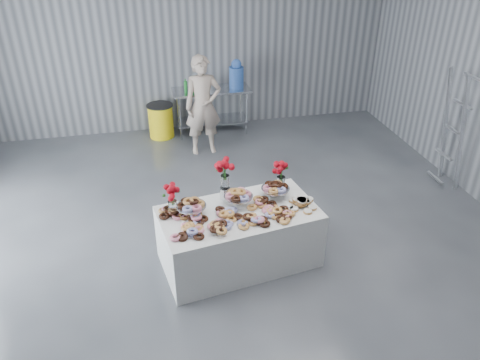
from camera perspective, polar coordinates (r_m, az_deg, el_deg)
The scene contains 17 objects.
ground at distance 6.05m, azimuth -0.77°, elevation -10.16°, with size 9.00×9.00×0.00m, color #393B40.
room_walls at distance 4.82m, azimuth -4.46°, elevation 14.68°, with size 8.04×9.04×4.02m.
display_table at distance 5.87m, azimuth -0.12°, elevation -6.92°, with size 1.90×1.00×0.75m, color white.
prep_table at distance 9.33m, azimuth -3.48°, elevation 9.38°, with size 1.50×0.60×0.90m.
donut_mounds at distance 5.59m, azimuth -0.01°, elevation -3.79°, with size 1.80×0.80×0.09m, color #CE8B4B, non-canonical shape.
cake_stand_left at distance 5.56m, azimuth -5.98°, elevation -3.02°, with size 0.36×0.36×0.17m.
cake_stand_mid at distance 5.71m, azimuth -0.20°, elevation -1.84°, with size 0.36×0.36×0.17m.
cake_stand_right at distance 5.89m, azimuth 4.34°, elevation -0.90°, with size 0.36×0.36×0.17m.
danish_pile at distance 5.79m, azimuth 7.37°, elevation -2.67°, with size 0.48×0.48×0.11m, color silver, non-canonical shape.
bouquet_left at distance 5.52m, azimuth -8.35°, elevation -1.53°, with size 0.26×0.26×0.42m.
bouquet_right at distance 5.98m, azimuth 5.09°, elevation 1.35°, with size 0.26×0.26×0.42m.
bouquet_center at distance 5.72m, azimuth -1.86°, elevation 0.99°, with size 0.26×0.26×0.57m.
water_jug at distance 9.25m, azimuth -0.44°, elevation 12.71°, with size 0.28×0.28×0.55m.
drink_bottles at distance 9.06m, azimuth -5.49°, elevation 11.44°, with size 0.54×0.08×0.27m, color #268C33, non-canonical shape.
person at distance 8.42m, azimuth -4.52°, elevation 9.01°, with size 0.65×0.43×1.79m, color #CC8C93.
trash_barrel at distance 9.35m, azimuth -9.61°, elevation 7.14°, with size 0.51×0.51×0.66m.
stepladder at distance 8.00m, azimuth 24.55°, elevation 5.55°, with size 0.24×0.48×1.90m, color silver, non-canonical shape.
Camera 1 is at (-0.92, -4.53, 3.91)m, focal length 35.00 mm.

